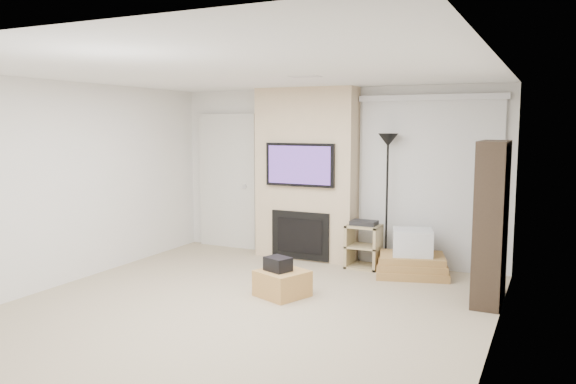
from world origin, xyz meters
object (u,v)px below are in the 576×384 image
at_px(box_stack, 412,258).
at_px(bookshelf, 491,223).
at_px(av_stand, 364,243).
at_px(ottoman, 282,283).
at_px(floor_lamp, 388,162).

height_order(box_stack, bookshelf, bookshelf).
distance_m(av_stand, bookshelf, 2.00).
bearing_deg(ottoman, bookshelf, 20.33).
bearing_deg(box_stack, bookshelf, -35.29).
height_order(av_stand, bookshelf, bookshelf).
height_order(floor_lamp, av_stand, floor_lamp).
bearing_deg(box_stack, ottoman, -126.63).
relative_size(floor_lamp, av_stand, 2.81).
bearing_deg(av_stand, bookshelf, -25.93).
xyz_separation_m(av_stand, box_stack, (0.70, -0.11, -0.11)).
distance_m(ottoman, bookshelf, 2.43).
xyz_separation_m(box_stack, bookshelf, (1.03, -0.73, 0.67)).
relative_size(floor_lamp, box_stack, 1.73).
distance_m(floor_lamp, av_stand, 1.16).
bearing_deg(bookshelf, floor_lamp, 145.68).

